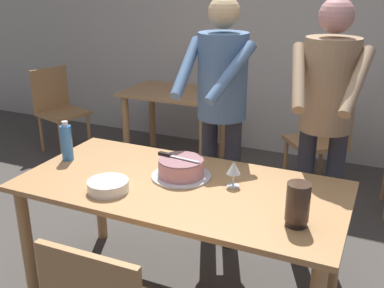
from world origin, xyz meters
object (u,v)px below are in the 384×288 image
Objects in this scene: main_dining_table at (181,201)px; plate_stack at (108,186)px; wine_glass_near at (234,169)px; hurricane_lamp at (298,204)px; background_table at (175,107)px; cake_on_platter at (181,169)px; cake_knife at (170,156)px; water_bottle at (67,142)px; person_cutting_cake at (221,99)px; background_chair_2 at (59,107)px; background_chair_3 at (323,135)px; person_standing_beside at (326,110)px.

plate_stack is at bearing -143.24° from main_dining_table.
hurricane_lamp is (0.40, -0.27, 0.00)m from wine_glass_near.
background_table is (-1.28, 1.86, -0.28)m from wine_glass_near.
cake_on_platter is (-0.04, 0.09, 0.15)m from main_dining_table.
cake_knife is (-0.07, 0.01, 0.06)m from cake_on_platter.
wine_glass_near is 0.58× the size of water_bottle.
person_cutting_cake is at bearing 91.07° from main_dining_table.
water_bottle is at bearing -175.96° from cake_on_platter.
wine_glass_near reaches higher than plate_stack.
cake_knife reaches higher than main_dining_table.
background_chair_3 is (2.79, 0.21, 0.00)m from background_chair_2.
wine_glass_near is at bearing 1.47° from cake_on_platter.
person_cutting_cake is 0.66m from person_standing_beside.
person_standing_beside reaches higher than hurricane_lamp.
hurricane_lamp reaches higher than background_chair_2.
main_dining_table is 0.78m from person_cutting_cake.
wine_glass_near is 0.08× the size of person_cutting_cake.
plate_stack is 0.13× the size of person_cutting_cake.
background_chair_3 reaches higher than main_dining_table.
cake_on_platter is 1.26× the size of cake_knife.
person_standing_beside is at bearing 40.74° from cake_on_platter.
background_table is at bearing 107.49° from plate_stack.
water_bottle is 1.02m from person_cutting_cake.
person_standing_beside reaches higher than cake_knife.
water_bottle is (-0.69, -0.06, -0.00)m from cake_knife.
cake_on_platter is 0.94m from person_standing_beside.
person_cutting_cake reaches higher than cake_on_platter.
background_chair_3 reaches higher than wine_glass_near.
background_chair_2 reaches higher than background_table.
background_table is at bearing 115.69° from cake_knife.
water_bottle is at bearing -141.88° from person_cutting_cake.
person_cutting_cake is (-0.29, 0.55, 0.22)m from wine_glass_near.
cake_knife is 1.96m from background_chair_3.
person_standing_beside is (0.96, 0.91, 0.30)m from plate_stack.
wine_glass_near reaches higher than main_dining_table.
water_bottle is 0.15× the size of person_cutting_cake.
background_chair_2 reaches higher than wine_glass_near.
hurricane_lamp is 1.09m from person_cutting_cake.
cake_knife is 0.69m from water_bottle.
cake_on_platter is at bearing -35.67° from background_chair_2.
plate_stack is 1.36m from person_standing_beside.
hurricane_lamp is (0.71, -0.26, 0.06)m from cake_on_platter.
person_cutting_cake is 1.00× the size of person_standing_beside.
cake_knife is 0.27× the size of background_table.
cake_on_platter is 0.31m from wine_glass_near.
background_chair_3 is (0.80, 2.16, -0.29)m from plate_stack.
plate_stack is at bearing -108.90° from person_cutting_cake.
cake_knife is 0.83m from hurricane_lamp.
person_standing_beside is at bearing 43.46° from plate_stack.
water_bottle is (-0.79, 0.03, 0.22)m from main_dining_table.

